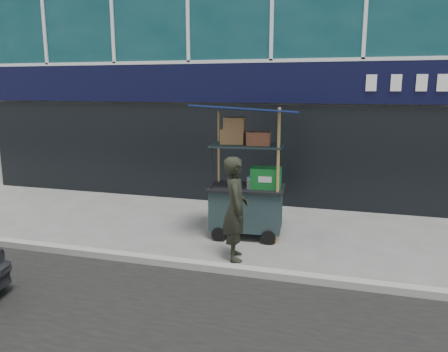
% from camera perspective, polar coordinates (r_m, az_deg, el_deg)
% --- Properties ---
extents(ground, '(80.00, 80.00, 0.00)m').
position_cam_1_polar(ground, '(7.10, -0.08, -11.76)').
color(ground, '#5F605B').
rests_on(ground, ground).
extents(curb, '(80.00, 0.18, 0.12)m').
position_cam_1_polar(curb, '(6.90, -0.55, -11.93)').
color(curb, gray).
rests_on(curb, ground).
extents(vendor_cart, '(1.98, 1.47, 2.52)m').
position_cam_1_polar(vendor_cart, '(8.24, 3.09, -1.99)').
color(vendor_cart, '#182629').
rests_on(vendor_cart, ground).
extents(vendor_man, '(0.59, 0.73, 1.72)m').
position_cam_1_polar(vendor_man, '(7.15, 1.50, -4.27)').
color(vendor_man, black).
rests_on(vendor_man, ground).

